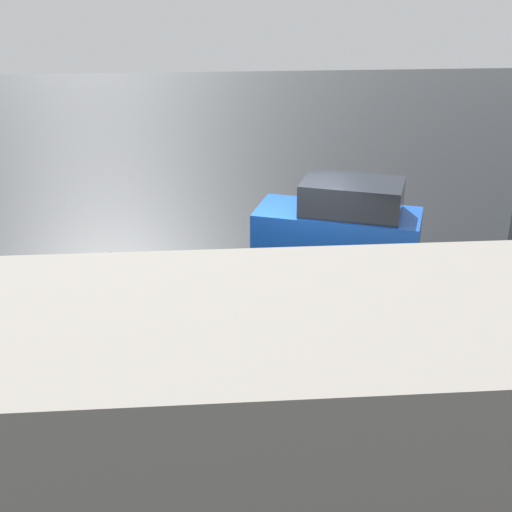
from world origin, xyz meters
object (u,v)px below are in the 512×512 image
object	(u,v)px
sign_post	(112,298)
pedestrian	(80,298)
moving_hatchback	(341,222)
fire_hydrant	(144,322)

from	to	relation	value
sign_post	pedestrian	bearing A→B (deg)	-59.35
moving_hatchback	fire_hydrant	distance (m)	5.75
pedestrian	sign_post	bearing A→B (deg)	120.65
fire_hydrant	pedestrian	bearing A→B (deg)	-2.22
pedestrian	sign_post	size ratio (longest dim) A/B	0.68
moving_hatchback	sign_post	world-z (taller)	sign_post
fire_hydrant	sign_post	size ratio (longest dim) A/B	0.33
moving_hatchback	fire_hydrant	size ratio (longest dim) A/B	5.29
moving_hatchback	sign_post	distance (m)	6.86
fire_hydrant	pedestrian	distance (m)	1.29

